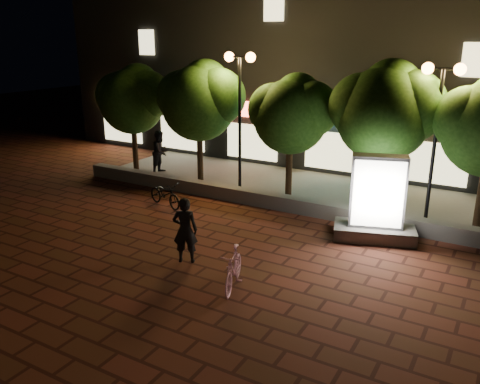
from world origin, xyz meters
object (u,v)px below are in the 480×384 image
Objects in this scene: tree_mid at (293,112)px; scooter_parked at (165,194)px; tree_far_left at (134,97)px; street_lamp_left at (240,86)px; tree_left at (201,98)px; tree_right at (386,108)px; ad_kiosk at (376,206)px; rider at (185,230)px; pedestrian at (160,152)px; street_lamp_right at (440,102)px; scooter_pink at (233,269)px.

tree_mid reaches higher than scooter_parked.
street_lamp_left is at bearing -2.76° from tree_far_left.
tree_right reaches higher than tree_left.
tree_mid is at bearing -29.42° from scooter_parked.
tree_mid is at bearing -0.00° from tree_far_left.
tree_left is 8.56m from ad_kiosk.
tree_far_left reaches higher than rider.
scooter_parked is (-3.41, -3.24, -2.76)m from tree_mid.
pedestrian reaches higher than rider.
street_lamp_left is at bearing -7.70° from tree_left.
pedestrian is (-9.54, 0.08, -2.56)m from tree_right.
tree_left is at bearing 180.00° from tree_mid.
street_lamp_right is 3.75m from ad_kiosk.
tree_right is 2.93× the size of scooter_parked.
pedestrian is (1.26, 0.08, -2.29)m from tree_far_left.
tree_right reaches higher than scooter_parked.
ad_kiosk reaches higher than scooter_pink.
tree_mid is 2.22m from street_lamp_left.
tree_left reaches higher than scooter_parked.
tree_right is at bearing 0.00° from tree_left.
tree_mid is at bearing 7.31° from street_lamp_left.
ad_kiosk is at bearing -12.08° from tree_far_left.
rider is at bearing -59.29° from tree_left.
tree_right reaches higher than tree_mid.
tree_right is 1.94× the size of ad_kiosk.
street_lamp_left reaches higher than tree_mid.
tree_far_left is 2.50× the size of pedestrian.
pedestrian is (-6.23, 0.08, -2.21)m from tree_mid.
scooter_pink is 0.90× the size of pedestrian.
tree_right is at bearing 0.00° from tree_far_left.
tree_right is at bearing 102.68° from ad_kiosk.
scooter_parked is (4.09, -3.24, -2.84)m from tree_far_left.
tree_mid is (4.00, -0.00, -0.23)m from tree_left.
rider is at bearing -128.84° from street_lamp_right.
tree_right is 8.08m from scooter_parked.
tree_far_left is 11.83m from ad_kiosk.
tree_left is at bearing 0.00° from tree_far_left.
tree_far_left is 5.50m from street_lamp_left.
ad_kiosk is 1.51× the size of scooter_parked.
tree_right reaches higher than rider.
tree_far_left is 2.61m from pedestrian.
tree_right reaches higher than scooter_pink.
scooter_pink is 0.96× the size of scooter_parked.
rider is at bearing 143.81° from scooter_pink.
pedestrian is (-7.97, 7.23, 0.51)m from scooter_pink.
tree_left is 8.96m from street_lamp_right.
tree_right is at bearing 170.90° from street_lamp_right.
scooter_pink is at bearing -37.74° from tree_far_left.
street_lamp_right reaches higher than tree_mid.
ad_kiosk is (5.90, -2.17, -2.99)m from street_lamp_left.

